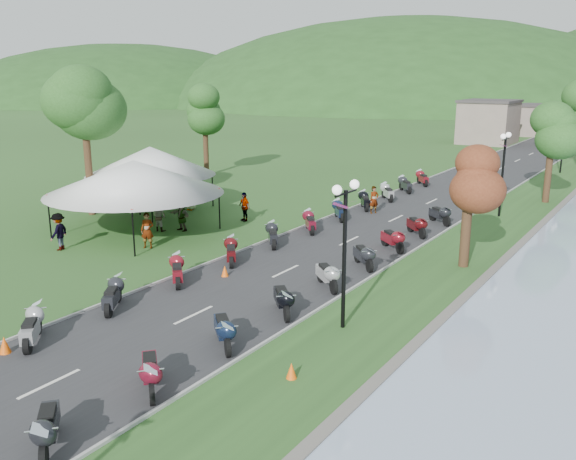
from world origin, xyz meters
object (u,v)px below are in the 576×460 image
Objects in this scene: pedestrian_a at (148,248)px; pedestrian_c at (60,250)px; vendor_tent_main at (136,197)px; pedestrian_b at (160,231)px.

pedestrian_c reaches higher than pedestrian_a.
pedestrian_a is 0.97× the size of pedestrian_c.
pedestrian_a is 4.29m from pedestrian_c.
vendor_tent_main is 3.52× the size of pedestrian_a.
pedestrian_c is at bearing -169.41° from pedestrian_a.
pedestrian_b is at bearing 55.11° from vendor_tent_main.
vendor_tent_main is 4.90m from pedestrian_c.
pedestrian_a is (2.63, -1.78, -2.00)m from vendor_tent_main.
pedestrian_b is (-1.94, 2.77, 0.00)m from pedestrian_a.
pedestrian_b is at bearing 97.76° from pedestrian_a.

